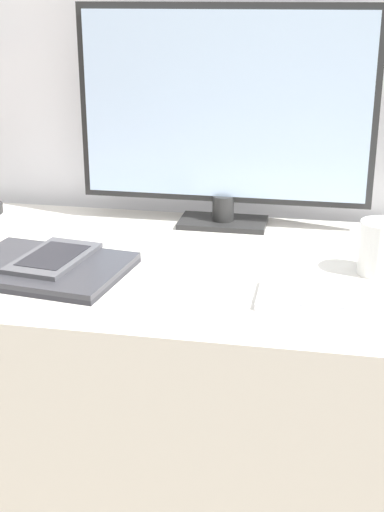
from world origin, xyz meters
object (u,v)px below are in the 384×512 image
(keyboard, at_px, (355,300))
(ereader, at_px, (54,258))
(laptop, at_px, (45,268))
(monitor, at_px, (225,113))
(coffee_mug, at_px, (383,248))

(keyboard, xyz_separation_m, ereader, (-0.55, 0.06, 0.02))
(keyboard, bearing_deg, laptop, 176.35)
(monitor, height_order, coffee_mug, monitor)
(laptop, distance_m, ereader, 0.03)
(keyboard, distance_m, laptop, 0.56)
(monitor, distance_m, ereader, 0.48)
(coffee_mug, bearing_deg, monitor, 144.64)
(laptop, bearing_deg, coffee_mug, 10.73)
(keyboard, relative_size, coffee_mug, 2.73)
(laptop, height_order, ereader, ereader)
(monitor, height_order, laptop, monitor)
(monitor, height_order, ereader, monitor)
(keyboard, bearing_deg, ereader, 174.25)
(keyboard, relative_size, laptop, 1.01)
(coffee_mug, bearing_deg, laptop, -169.27)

